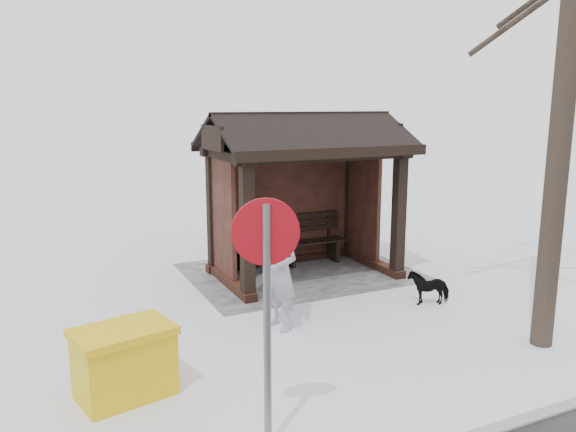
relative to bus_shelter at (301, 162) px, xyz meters
The scene contains 8 objects.
ground 2.17m from the bus_shelter, 90.00° to the left, with size 120.00×120.00×0.00m, color white.
kerb 6.05m from the bus_shelter, 90.00° to the left, with size 120.00×0.15×0.06m, color gray.
trampled_patch 2.16m from the bus_shelter, 90.00° to the right, with size 4.20×3.20×0.02m, color #97979C.
bus_shelter is the anchor object (origin of this frame).
pedestrian 3.05m from the bus_shelter, 57.44° to the left, with size 0.62×0.41×1.71m, color gray.
dog 3.27m from the bus_shelter, 115.74° to the left, with size 0.30×0.65×0.55m, color black.
grit_bin 5.41m from the bus_shelter, 40.89° to the left, with size 1.18×0.93×0.81m.
road_sign 5.66m from the bus_shelter, 60.20° to the left, with size 0.59×0.23×2.41m.
Camera 1 is at (4.70, 9.21, 3.22)m, focal length 35.00 mm.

